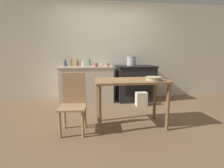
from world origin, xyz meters
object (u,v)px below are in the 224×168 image
at_px(stock_pot, 131,61).
at_px(bottle_left, 65,63).
at_px(mixing_bowl_large, 154,78).
at_px(chair, 73,102).
at_px(work_table, 131,87).
at_px(bottle_center, 71,63).
at_px(flour_sack, 141,99).
at_px(cup_right, 108,65).
at_px(stove, 135,83).
at_px(cup_center_right, 102,65).
at_px(bottle_mid_left, 89,63).
at_px(cup_mid_right, 96,65).
at_px(bottle_center_left, 84,64).
at_px(bottle_far_left, 77,63).

height_order(stock_pot, bottle_left, stock_pot).
bearing_deg(mixing_bowl_large, chair, 176.88).
relative_size(work_table, chair, 1.27).
bearing_deg(bottle_center, stock_pot, -2.95).
xyz_separation_m(flour_sack, cup_right, (-0.73, 0.47, 0.78)).
bearing_deg(stove, cup_right, -176.77).
relative_size(work_table, cup_right, 13.98).
distance_m(work_table, flour_sack, 1.34).
bearing_deg(cup_center_right, cup_right, 26.93).
distance_m(bottle_left, bottle_mid_left, 0.62).
distance_m(chair, flour_sack, 1.92).
height_order(chair, cup_mid_right, cup_mid_right).
bearing_deg(bottle_center_left, cup_center_right, -27.25).
height_order(stock_pot, bottle_far_left, stock_pot).
distance_m(flour_sack, bottle_center_left, 1.68).
xyz_separation_m(flour_sack, stock_pot, (-0.10, 0.60, 0.87)).
bearing_deg(bottle_left, cup_mid_right, -25.21).
bearing_deg(cup_mid_right, work_table, -71.67).
bearing_deg(stove, cup_mid_right, -172.55).
bearing_deg(cup_right, stove, 3.23).
xyz_separation_m(mixing_bowl_large, cup_center_right, (-0.70, 1.65, 0.11)).
bearing_deg(flour_sack, work_table, -115.94).
bearing_deg(cup_mid_right, chair, -105.45).
distance_m(chair, cup_center_right, 1.74).
bearing_deg(bottle_center_left, work_table, -65.23).
bearing_deg(stock_pot, cup_center_right, -165.16).
relative_size(bottle_left, cup_right, 2.22).
bearing_deg(flour_sack, bottle_far_left, 152.89).
bearing_deg(cup_mid_right, stock_pot, 13.29).
relative_size(stove, mixing_bowl_large, 3.71).
height_order(bottle_mid_left, bottle_center, bottle_center).
height_order(bottle_far_left, bottle_center, bottle_center).
bearing_deg(mixing_bowl_large, bottle_center_left, 121.27).
bearing_deg(bottle_mid_left, cup_right, -33.72).
distance_m(chair, cup_mid_right, 1.70).
xyz_separation_m(stove, mixing_bowl_large, (-0.19, -1.77, 0.37)).
height_order(chair, mixing_bowl_large, chair).
relative_size(stock_pot, bottle_center, 1.11).
height_order(work_table, bottle_center_left, bottle_center_left).
bearing_deg(stove, bottle_center, 174.25).
bearing_deg(bottle_mid_left, chair, -98.05).
relative_size(chair, cup_center_right, 11.53).
distance_m(bottle_left, cup_mid_right, 0.85).
relative_size(stove, cup_center_right, 12.31).
bearing_deg(stove, bottle_left, 172.78).
height_order(stove, stock_pot, stock_pot).
distance_m(bottle_mid_left, cup_center_right, 0.49).
height_order(bottle_mid_left, bottle_center_left, bottle_mid_left).
bearing_deg(bottle_left, work_table, -55.73).
bearing_deg(cup_right, bottle_center, 167.35).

